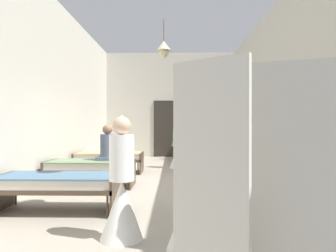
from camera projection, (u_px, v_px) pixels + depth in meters
name	position (u px, v px, depth m)	size (l,w,h in m)	color
ground_plane	(167.00, 189.00, 6.63)	(6.09, 13.01, 0.10)	#9E9384
room_shell	(168.00, 92.00, 7.86)	(5.89, 12.61, 4.46)	beige
bed_left_row_0	(58.00, 183.00, 4.76)	(1.90, 0.84, 0.57)	#473828
bed_right_row_0	(272.00, 184.00, 4.70)	(1.90, 0.84, 0.57)	#473828
bed_left_row_1	(91.00, 167.00, 6.66)	(1.90, 0.84, 0.57)	#473828
bed_right_row_1	(244.00, 167.00, 6.60)	(1.90, 0.84, 0.57)	#473828
bed_left_row_2	(109.00, 157.00, 8.56)	(1.90, 0.84, 0.57)	#473828
bed_right_row_2	(228.00, 157.00, 8.50)	(1.90, 0.84, 0.57)	#473828
nurse_near_aisle	(122.00, 195.00, 3.59)	(0.52, 0.52, 1.49)	white
nurse_mid_aisle	(178.00, 151.00, 9.43)	(0.52, 0.52, 1.49)	white
nurse_far_aisle	(190.00, 202.00, 3.26)	(0.52, 0.52, 1.49)	white
patient_seated_primary	(107.00, 147.00, 6.74)	(0.44, 0.44, 0.80)	#515B70
potted_plant	(178.00, 140.00, 11.78)	(0.51, 0.51, 1.33)	brown
privacy_screen	(293.00, 229.00, 1.50)	(1.23, 0.27, 1.70)	silver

